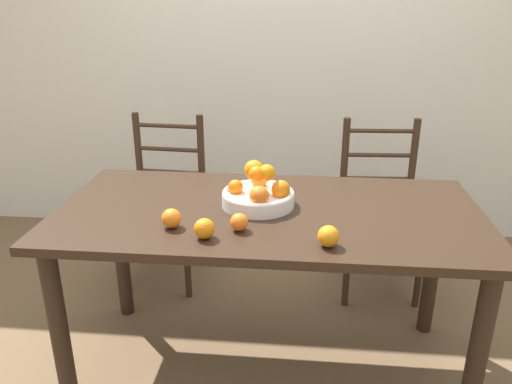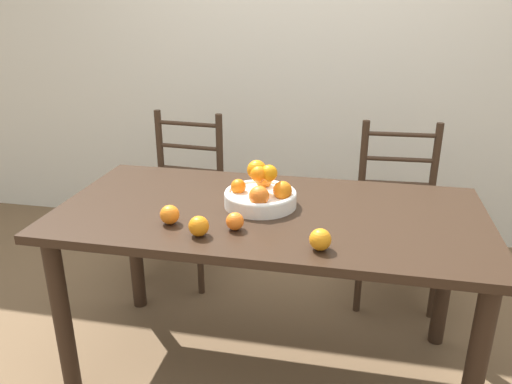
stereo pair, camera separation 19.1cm
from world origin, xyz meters
name	(u,v)px [view 2 (the right image)]	position (x,y,z in m)	size (l,w,h in m)	color
ground_plane	(268,365)	(0.00, 0.00, 0.00)	(12.00, 12.00, 0.00)	brown
wall_back	(312,42)	(0.00, 1.49, 1.30)	(8.00, 0.06, 2.60)	silver
dining_table	(269,233)	(0.00, 0.00, 0.66)	(1.69, 0.83, 0.77)	black
fruit_bowl	(261,193)	(-0.04, 0.03, 0.82)	(0.29, 0.29, 0.19)	white
orange_loose_0	(235,221)	(-0.09, -0.21, 0.80)	(0.07, 0.07, 0.07)	orange
orange_loose_1	(170,215)	(-0.34, -0.21, 0.81)	(0.07, 0.07, 0.07)	orange
orange_loose_2	(320,240)	(0.23, -0.30, 0.81)	(0.07, 0.07, 0.07)	orange
orange_loose_3	(199,226)	(-0.20, -0.28, 0.81)	(0.07, 0.07, 0.07)	orange
chair_left	(182,199)	(-0.65, 0.75, 0.46)	(0.45, 0.43, 0.95)	#382619
chair_right	(397,216)	(0.56, 0.75, 0.46)	(0.44, 0.42, 0.95)	#382619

